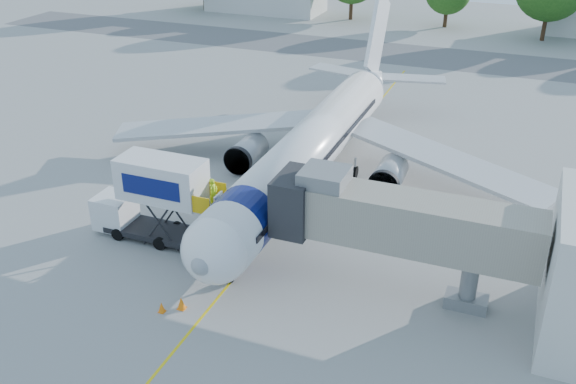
% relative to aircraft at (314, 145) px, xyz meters
% --- Properties ---
extents(ground, '(160.00, 160.00, 0.00)m').
position_rel_aircraft_xyz_m(ground, '(0.00, -4.12, -2.95)').
color(ground, '#999896').
rests_on(ground, ground).
extents(guidance_line, '(0.15, 70.00, 0.01)m').
position_rel_aircraft_xyz_m(guidance_line, '(0.00, -4.12, -2.94)').
color(guidance_line, yellow).
rests_on(guidance_line, ground).
extents(taxiway_strip, '(120.00, 10.00, 0.01)m').
position_rel_aircraft_xyz_m(taxiway_strip, '(0.00, 37.88, -2.94)').
color(taxiway_strip, '#59595B').
rests_on(taxiway_strip, ground).
extents(aircraft, '(34.17, 37.73, 11.35)m').
position_rel_aircraft_xyz_m(aircraft, '(0.00, 0.00, 0.00)').
color(aircraft, white).
rests_on(aircraft, ground).
extents(jet_bridge, '(13.90, 3.20, 6.60)m').
position_rel_aircraft_xyz_m(jet_bridge, '(7.99, -11.12, 1.39)').
color(jet_bridge, gray).
rests_on(jet_bridge, ground).
extents(catering_hiloader, '(8.50, 2.44, 5.50)m').
position_rel_aircraft_xyz_m(catering_hiloader, '(-6.27, -11.12, -0.19)').
color(catering_hiloader, black).
rests_on(catering_hiloader, ground).
extents(safety_cone_a, '(0.45, 0.45, 0.72)m').
position_rel_aircraft_xyz_m(safety_cone_a, '(-1.33, -16.78, -2.60)').
color(safety_cone_a, orange).
rests_on(safety_cone_a, ground).
extents(safety_cone_b, '(0.38, 0.38, 0.60)m').
position_rel_aircraft_xyz_m(safety_cone_b, '(-2.15, -17.40, -2.66)').
color(safety_cone_b, orange).
rests_on(safety_cone_b, ground).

